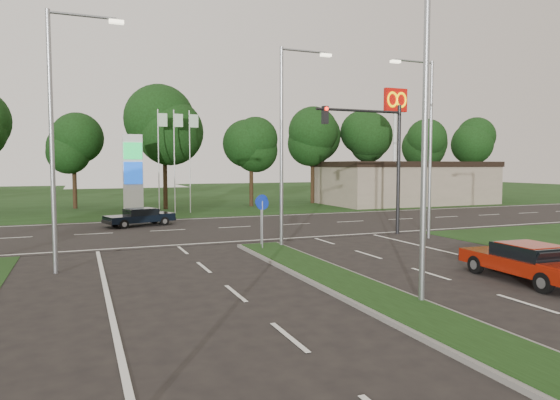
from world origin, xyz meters
name	(u,v)px	position (x,y,z in m)	size (l,w,h in m)	color
verge_far	(150,197)	(0.00, 55.00, 0.00)	(160.00, 50.00, 0.02)	black
cross_road	(219,228)	(0.00, 24.00, 0.00)	(160.00, 12.00, 0.02)	black
median_kerb	(449,329)	(0.00, 4.00, 0.06)	(2.00, 26.00, 0.12)	slate
commercial_building	(405,183)	(22.00, 36.00, 2.00)	(16.00, 9.00, 4.00)	gray
streetlight_median_near	(431,115)	(1.00, 6.00, 5.08)	(2.53, 0.22, 9.00)	gray
streetlight_median_far	(286,136)	(1.00, 16.00, 5.08)	(2.53, 0.22, 9.00)	gray
streetlight_left_far	(58,127)	(-8.30, 14.00, 5.08)	(2.53, 0.22, 9.00)	gray
streetlight_right_far	(427,139)	(8.80, 16.00, 5.08)	(2.53, 0.22, 9.00)	gray
traffic_signal	(378,148)	(7.19, 18.00, 4.65)	(5.10, 0.42, 7.00)	black
median_signs	(262,210)	(0.00, 16.40, 1.71)	(1.16, 1.76, 2.38)	gray
gas_pylon	(136,173)	(-3.79, 33.05, 3.20)	(5.80, 1.26, 8.00)	silver
mcdonalds_sign	(395,116)	(18.00, 31.97, 7.99)	(2.20, 0.47, 10.40)	silver
treeline_far	(172,130)	(0.10, 39.93, 6.83)	(6.00, 6.00, 9.90)	black
red_sedan	(528,261)	(5.79, 7.01, 0.66)	(2.04, 4.54, 1.22)	#991908
navy_sedan	(140,217)	(-4.25, 26.77, 0.59)	(4.33, 2.74, 1.11)	black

